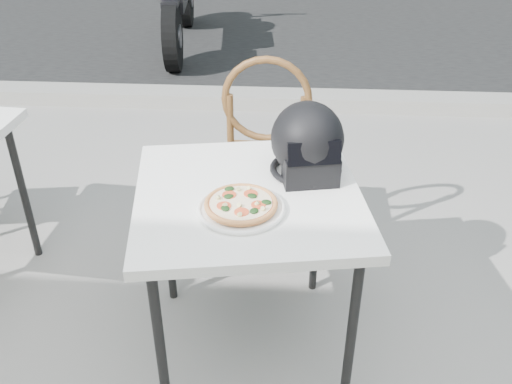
# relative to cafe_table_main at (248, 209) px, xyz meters

# --- Properties ---
(curb) EXTENTS (30.00, 0.25, 0.12)m
(curb) POSITION_rel_cafe_table_main_xyz_m (0.01, 2.66, -0.67)
(curb) COLOR gray
(curb) RESTS_ON ground
(cafe_table_main) EXTENTS (0.96, 0.96, 0.80)m
(cafe_table_main) POSITION_rel_cafe_table_main_xyz_m (0.00, 0.00, 0.00)
(cafe_table_main) COLOR white
(cafe_table_main) RESTS_ON ground
(plate) EXTENTS (0.37, 0.37, 0.02)m
(plate) POSITION_rel_cafe_table_main_xyz_m (-0.02, -0.12, 0.08)
(plate) COLOR white
(plate) RESTS_ON cafe_table_main
(pizza) EXTENTS (0.35, 0.35, 0.03)m
(pizza) POSITION_rel_cafe_table_main_xyz_m (-0.02, -0.12, 0.10)
(pizza) COLOR #D28A4C
(pizza) RESTS_ON plate
(helmet) EXTENTS (0.33, 0.34, 0.29)m
(helmet) POSITION_rel_cafe_table_main_xyz_m (0.22, 0.16, 0.20)
(helmet) COLOR black
(helmet) RESTS_ON cafe_table_main
(cafe_chair_main) EXTENTS (0.44, 0.44, 1.12)m
(cafe_chair_main) POSITION_rel_cafe_table_main_xyz_m (0.04, 0.73, -0.11)
(cafe_chair_main) COLOR brown
(cafe_chair_main) RESTS_ON ground
(motorcycle) EXTENTS (0.57, 2.20, 1.09)m
(motorcycle) POSITION_rel_cafe_table_main_xyz_m (-1.05, 4.25, -0.25)
(motorcycle) COLOR black
(motorcycle) RESTS_ON street_asphalt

